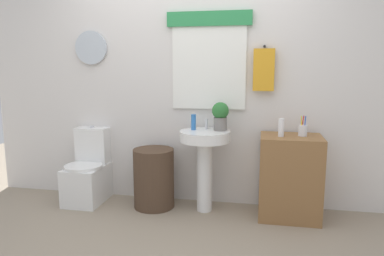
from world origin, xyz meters
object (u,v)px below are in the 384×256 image
at_px(potted_plant, 220,115).
at_px(toothbrush_cup, 303,130).
at_px(lotion_bottle, 281,128).
at_px(wooden_cabinet, 290,177).
at_px(laundry_hamper, 154,178).
at_px(pedestal_sink, 205,152).
at_px(soap_bottle, 193,122).
at_px(toilet, 88,174).

relative_size(potted_plant, toothbrush_cup, 1.47).
bearing_deg(toothbrush_cup, lotion_bottle, -162.78).
distance_m(wooden_cabinet, lotion_bottle, 0.48).
xyz_separation_m(laundry_hamper, pedestal_sink, (0.52, 0.00, 0.29)).
distance_m(soap_bottle, lotion_bottle, 0.83).
xyz_separation_m(toilet, pedestal_sink, (1.25, -0.04, 0.29)).
relative_size(pedestal_sink, wooden_cabinet, 1.03).
distance_m(toilet, laundry_hamper, 0.73).
bearing_deg(wooden_cabinet, potted_plant, 174.83).
xyz_separation_m(toilet, laundry_hamper, (0.73, -0.04, 0.01)).
bearing_deg(pedestal_sink, potted_plant, 23.20).
bearing_deg(potted_plant, pedestal_sink, -156.80).
xyz_separation_m(toilet, toothbrush_cup, (2.15, -0.02, 0.54)).
bearing_deg(laundry_hamper, soap_bottle, 7.20).
distance_m(toilet, pedestal_sink, 1.28).
relative_size(toilet, laundry_hamper, 1.31).
bearing_deg(potted_plant, lotion_bottle, -10.02).
distance_m(laundry_hamper, lotion_bottle, 1.35).
height_order(pedestal_sink, potted_plant, potted_plant).
distance_m(toilet, lotion_bottle, 2.03).
height_order(soap_bottle, lotion_bottle, soap_bottle).
xyz_separation_m(laundry_hamper, potted_plant, (0.66, 0.06, 0.65)).
bearing_deg(toilet, wooden_cabinet, -1.07).
bearing_deg(pedestal_sink, soap_bottle, 157.38).
bearing_deg(laundry_hamper, toothbrush_cup, 0.82).
height_order(toilet, soap_bottle, soap_bottle).
relative_size(toilet, soap_bottle, 5.16).
relative_size(wooden_cabinet, lotion_bottle, 4.74).
relative_size(laundry_hamper, wooden_cabinet, 0.77).
height_order(wooden_cabinet, lotion_bottle, lotion_bottle).
height_order(lotion_bottle, toothbrush_cup, toothbrush_cup).
height_order(laundry_hamper, wooden_cabinet, wooden_cabinet).
xyz_separation_m(pedestal_sink, potted_plant, (0.14, 0.06, 0.36)).
bearing_deg(lotion_bottle, potted_plant, 169.98).
relative_size(toilet, wooden_cabinet, 1.00).
bearing_deg(toothbrush_cup, toilet, 179.52).
distance_m(toilet, potted_plant, 1.53).
xyz_separation_m(toilet, wooden_cabinet, (2.05, -0.04, 0.10)).
distance_m(toilet, soap_bottle, 1.27).
bearing_deg(wooden_cabinet, toilet, 178.93).
xyz_separation_m(laundry_hamper, lotion_bottle, (1.22, -0.04, 0.56)).
bearing_deg(laundry_hamper, potted_plant, 5.23).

